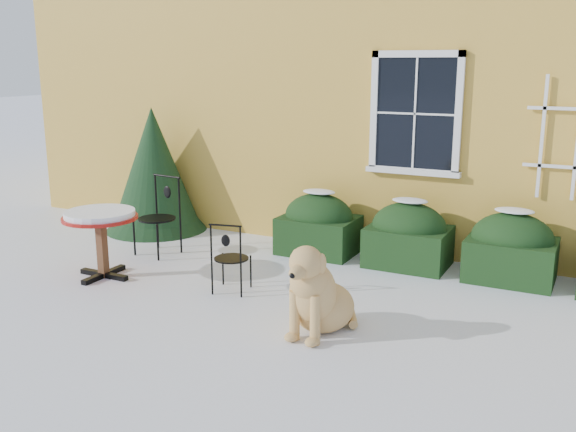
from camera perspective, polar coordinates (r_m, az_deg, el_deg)
The scene contains 8 objects.
ground at distance 6.88m, azimuth -3.82°, elevation -9.06°, with size 80.00×80.00×0.00m, color white.
house at distance 12.89m, azimuth 12.63°, elevation 15.75°, with size 12.40×8.40×6.40m.
hedge_row at distance 8.46m, azimuth 14.89°, elevation -2.27°, with size 4.95×0.80×0.91m.
evergreen_shrub at distance 10.46m, azimuth -11.77°, elevation 3.04°, with size 1.62×1.62×1.96m.
bistro_table at distance 8.26m, azimuth -16.35°, elevation -0.52°, with size 0.92×0.92×0.86m.
patio_chair_near at distance 7.51m, azimuth -5.15°, elevation -3.66°, with size 0.45×0.45×0.85m.
patio_chair_far at distance 9.16m, azimuth -11.38°, elevation 0.04°, with size 0.54×0.54×1.09m.
dog at distance 6.37m, azimuth 2.55°, elevation -7.11°, with size 0.68×1.08×0.98m.
Camera 1 is at (3.27, -5.45, 2.63)m, focal length 40.00 mm.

